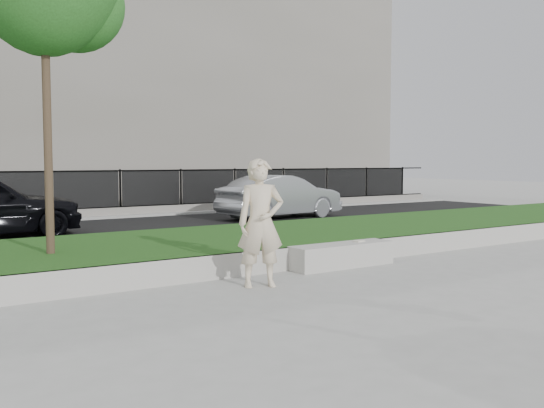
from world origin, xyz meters
TOP-DOWN VIEW (x-y plane):
  - ground at (0.00, 0.00)m, footprint 90.00×90.00m
  - grass_bank at (0.00, 3.00)m, footprint 34.00×4.00m
  - grass_kerb at (0.00, 1.04)m, footprint 34.00×0.08m
  - street at (0.00, 8.50)m, footprint 34.00×7.00m
  - far_pavement at (0.00, 13.00)m, footprint 34.00×3.00m
  - iron_fence at (0.00, 12.00)m, footprint 32.00×0.30m
  - building_facade at (0.00, 20.00)m, footprint 34.00×10.00m
  - stone_bench at (1.60, 0.80)m, footprint 2.06×0.51m
  - man at (-0.53, 0.19)m, footprint 0.82×0.68m
  - book at (2.02, 0.82)m, footprint 0.21×0.17m
  - car_silver at (5.73, 8.65)m, footprint 4.37×1.89m

SIDE VIEW (x-z plane):
  - ground at x=0.00m, z-range 0.00..0.00m
  - street at x=0.00m, z-range 0.00..0.04m
  - far_pavement at x=0.00m, z-range 0.00..0.12m
  - grass_bank at x=0.00m, z-range 0.00..0.40m
  - grass_kerb at x=0.00m, z-range 0.00..0.40m
  - stone_bench at x=1.60m, z-range 0.00..0.42m
  - book at x=2.02m, z-range 0.42..0.44m
  - iron_fence at x=0.00m, z-range -0.21..1.29m
  - car_silver at x=5.73m, z-range 0.04..1.44m
  - man at x=-0.53m, z-range 0.00..1.93m
  - building_facade at x=0.00m, z-range 0.00..10.00m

